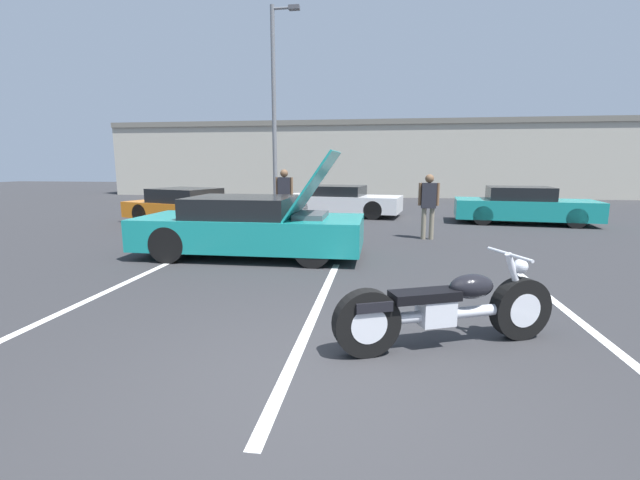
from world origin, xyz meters
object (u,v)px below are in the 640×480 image
object	(u,v)px
parked_car_right_row	(523,206)
light_pole	(276,101)
motorcycle	(447,309)
spectator_near_motorcycle	(284,194)
spectator_by_show_car	(429,201)
show_car_hood_open	(251,227)
parked_car_mid_row	(340,201)
parked_car_left_row	(189,207)

from	to	relation	value
parked_car_right_row	light_pole	bearing A→B (deg)	165.65
motorcycle	spectator_near_motorcycle	bearing A→B (deg)	91.68
spectator_near_motorcycle	spectator_by_show_car	world-z (taller)	spectator_near_motorcycle
light_pole	show_car_hood_open	size ratio (longest dim) A/B	1.78
parked_car_right_row	parked_car_mid_row	xyz separation A→B (m)	(-6.05, 1.27, -0.02)
light_pole	parked_car_left_row	world-z (taller)	light_pole
parked_car_mid_row	parked_car_left_row	distance (m)	5.44
motorcycle	parked_car_left_row	xyz separation A→B (m)	(-6.87, 8.67, 0.13)
parked_car_left_row	spectator_by_show_car	distance (m)	7.64
light_pole	spectator_by_show_car	size ratio (longest dim) A/B	4.96
motorcycle	parked_car_left_row	world-z (taller)	parked_car_left_row
show_car_hood_open	parked_car_left_row	xyz separation A→B (m)	(-3.51, 4.58, -0.08)
spectator_by_show_car	show_car_hood_open	bearing A→B (deg)	-145.92
parked_car_mid_row	parked_car_left_row	world-z (taller)	parked_car_left_row
show_car_hood_open	spectator_by_show_car	world-z (taller)	show_car_hood_open
show_car_hood_open	parked_car_mid_row	xyz separation A→B (m)	(1.17, 7.35, -0.08)
spectator_by_show_car	parked_car_right_row	bearing A→B (deg)	45.92
show_car_hood_open	motorcycle	bearing A→B (deg)	-50.91
show_car_hood_open	spectator_by_show_car	distance (m)	4.66
parked_car_right_row	spectator_near_motorcycle	xyz separation A→B (m)	(-7.39, -2.22, 0.48)
motorcycle	show_car_hood_open	world-z (taller)	show_car_hood_open
parked_car_left_row	spectator_near_motorcycle	size ratio (longest dim) A/B	2.65
motorcycle	light_pole	bearing A→B (deg)	88.40
spectator_near_motorcycle	parked_car_right_row	bearing A→B (deg)	16.76
show_car_hood_open	parked_car_mid_row	distance (m)	7.44
parked_car_right_row	motorcycle	bearing A→B (deg)	-103.90
show_car_hood_open	spectator_by_show_car	xyz separation A→B (m)	(3.85, 2.61, 0.36)
motorcycle	parked_car_mid_row	xyz separation A→B (m)	(-2.19, 11.44, 0.14)
spectator_near_motorcycle	parked_car_left_row	bearing A→B (deg)	167.82
parked_car_right_row	parked_car_left_row	world-z (taller)	parked_car_right_row
light_pole	spectator_near_motorcycle	xyz separation A→B (m)	(1.62, -5.72, -3.44)
light_pole	parked_car_left_row	bearing A→B (deg)	-109.02
parked_car_left_row	parked_car_mid_row	bearing A→B (deg)	49.44
parked_car_right_row	spectator_near_motorcycle	world-z (taller)	spectator_near_motorcycle
light_pole	show_car_hood_open	world-z (taller)	light_pole
motorcycle	parked_car_right_row	xyz separation A→B (m)	(3.86, 10.17, 0.16)
show_car_hood_open	parked_car_right_row	world-z (taller)	show_car_hood_open
spectator_near_motorcycle	motorcycle	bearing A→B (deg)	-66.08
show_car_hood_open	spectator_near_motorcycle	world-z (taller)	show_car_hood_open
light_pole	spectator_near_motorcycle	distance (m)	6.87
parked_car_left_row	spectator_near_motorcycle	distance (m)	3.46
light_pole	parked_car_right_row	distance (m)	10.43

